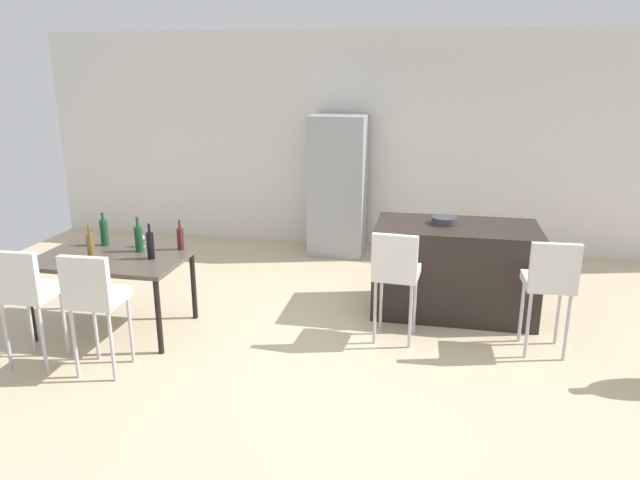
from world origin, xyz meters
name	(u,v)px	position (x,y,z in m)	size (l,w,h in m)	color
ground_plane	(368,339)	(0.00, 0.00, 0.00)	(10.00, 10.00, 0.00)	#C6B28E
back_wall	(396,142)	(0.00, 3.03, 1.45)	(10.00, 0.12, 2.90)	silver
kitchen_island	(454,269)	(0.78, 0.82, 0.46)	(1.60, 0.85, 0.92)	black
bar_chair_left	(396,269)	(0.23, 0.01, 0.70)	(0.43, 0.43, 1.05)	silver
bar_chair_middle	(550,279)	(1.54, 0.01, 0.70)	(0.42, 0.42, 1.05)	silver
dining_table	(112,263)	(-2.39, -0.25, 0.67)	(1.38, 0.89, 0.74)	#4C4238
dining_chair_near	(25,289)	(-2.70, -1.05, 0.70)	(0.42, 0.42, 1.05)	silver
dining_chair_far	(94,295)	(-2.08, -1.05, 0.70)	(0.41, 0.41, 1.05)	silver
wine_bottle_left	(180,238)	(-1.84, 0.08, 0.85)	(0.06, 0.06, 0.29)	#471E19
wine_bottle_middle	(104,232)	(-2.63, 0.06, 0.87)	(0.08, 0.08, 0.33)	#194723
wine_bottle_end	(91,246)	(-2.51, -0.37, 0.87)	(0.07, 0.07, 0.34)	brown
wine_bottle_far	(139,238)	(-2.20, -0.06, 0.87)	(0.08, 0.08, 0.34)	#194723
wine_bottle_corner	(150,245)	(-1.99, -0.24, 0.87)	(0.07, 0.07, 0.33)	black
wine_glass_right	(141,235)	(-2.25, 0.08, 0.86)	(0.07, 0.07, 0.17)	silver
refrigerator	(338,185)	(-0.72, 2.59, 0.92)	(0.72, 0.68, 1.84)	#939699
fruit_bowl	(444,220)	(0.65, 0.86, 0.96)	(0.25, 0.25, 0.07)	#333338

